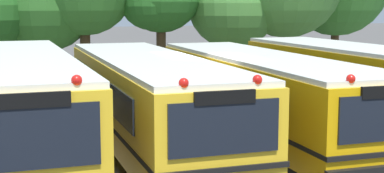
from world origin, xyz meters
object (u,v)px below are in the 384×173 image
school_bus_1 (148,98)px  school_bus_3 (366,85)px  school_bus_0 (21,102)px  school_bus_2 (261,92)px  tree_5 (232,1)px

school_bus_1 → school_bus_3: (6.77, -0.08, 0.04)m
school_bus_0 → school_bus_2: (6.67, 0.24, -0.11)m
school_bus_1 → school_bus_3: size_ratio=0.97×
school_bus_0 → school_bus_2: size_ratio=0.99×
school_bus_2 → school_bus_3: 3.36m
tree_5 → school_bus_0: bearing=-134.0°
school_bus_2 → tree_5: tree_5 is taller
school_bus_0 → school_bus_2: bearing=-178.2°
school_bus_1 → school_bus_2: (3.42, 0.23, -0.04)m
school_bus_2 → tree_5: size_ratio=1.94×
school_bus_1 → tree_5: bearing=-122.7°
school_bus_0 → tree_5: 14.33m
school_bus_1 → school_bus_3: bearing=179.6°
tree_5 → school_bus_3: bearing=-88.8°
school_bus_3 → school_bus_0: bearing=-2.1°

